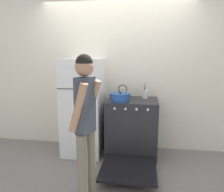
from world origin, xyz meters
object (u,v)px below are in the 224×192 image
refrigerator (83,107)px  tea_kettle (123,94)px  dutch_oven_pot (120,97)px  stove_range (132,129)px  person (86,121)px  utensil_jar (145,94)px

refrigerator → tea_kettle: 0.68m
dutch_oven_pot → refrigerator: bearing=169.2°
stove_range → person: person is taller
dutch_oven_pot → utensil_jar: size_ratio=1.23×
utensil_jar → person: (-0.63, -1.36, -0.07)m
refrigerator → utensil_jar: size_ratio=5.63×
refrigerator → utensil_jar: refrigerator is taller
refrigerator → stove_range: (0.80, -0.03, -0.33)m
stove_range → person: size_ratio=0.84×
refrigerator → utensil_jar: (1.00, 0.14, 0.22)m
utensil_jar → person: 1.50m
utensil_jar → refrigerator: bearing=-171.9°
stove_range → dutch_oven_pot: 0.56m
tea_kettle → utensil_jar: (0.37, 0.01, 0.01)m
dutch_oven_pot → person: person is taller
refrigerator → dutch_oven_pot: refrigerator is taller
utensil_jar → stove_range: bearing=-139.2°
dutch_oven_pot → utensil_jar: (0.38, 0.26, 0.01)m
refrigerator → stove_range: size_ratio=1.14×
tea_kettle → refrigerator: bearing=-168.0°
stove_range → person: (-0.43, -1.18, 0.47)m
refrigerator → tea_kettle: refrigerator is taller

